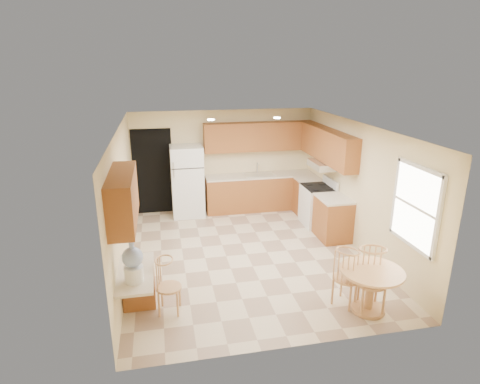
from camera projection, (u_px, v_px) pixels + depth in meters
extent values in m
plane|color=beige|center=(247.00, 254.00, 7.88)|extent=(5.50, 5.50, 0.00)
cube|color=white|center=(248.00, 127.00, 7.11)|extent=(4.50, 5.50, 0.02)
cube|color=beige|center=(224.00, 160.00, 10.06)|extent=(4.50, 0.02, 2.50)
cube|color=beige|center=(296.00, 263.00, 4.93)|extent=(4.50, 0.02, 2.50)
cube|color=beige|center=(123.00, 202.00, 7.07)|extent=(0.02, 5.50, 2.50)
cube|color=beige|center=(358.00, 187.00, 7.92)|extent=(0.02, 5.50, 2.50)
cube|color=black|center=(153.00, 172.00, 9.77)|extent=(0.90, 0.02, 2.10)
cube|color=#9F5A28|center=(260.00, 193.00, 10.20)|extent=(2.75, 0.60, 0.87)
cube|color=beige|center=(260.00, 175.00, 10.06)|extent=(2.75, 0.63, 0.04)
cube|color=#9F5A28|center=(308.00, 197.00, 9.85)|extent=(0.60, 0.59, 0.87)
cube|color=beige|center=(309.00, 179.00, 9.71)|extent=(0.63, 0.59, 0.04)
cube|color=#9F5A28|center=(333.00, 219.00, 8.49)|extent=(0.60, 0.80, 0.87)
cube|color=beige|center=(334.00, 199.00, 8.35)|extent=(0.63, 0.80, 0.04)
cube|color=#9F5A28|center=(259.00, 136.00, 9.88)|extent=(2.75, 0.33, 0.70)
cube|color=#9F5A28|center=(328.00, 145.00, 8.83)|extent=(0.33, 2.42, 0.70)
cube|color=#9F5A28|center=(123.00, 198.00, 5.42)|extent=(0.33, 1.40, 0.70)
cube|color=silver|center=(259.00, 175.00, 10.04)|extent=(0.78, 0.44, 0.01)
cube|color=silver|center=(323.00, 165.00, 8.92)|extent=(0.50, 0.76, 0.14)
cube|color=#9F5A28|center=(139.00, 283.00, 6.16)|extent=(0.48, 0.42, 0.72)
cube|color=beige|center=(136.00, 273.00, 5.69)|extent=(0.50, 1.20, 0.04)
cube|color=white|center=(416.00, 207.00, 6.12)|extent=(0.05, 1.00, 1.20)
cube|color=white|center=(421.00, 167.00, 5.92)|extent=(0.05, 1.10, 0.06)
cube|color=white|center=(410.00, 244.00, 6.31)|extent=(0.05, 1.10, 0.06)
cube|color=white|center=(438.00, 219.00, 5.62)|extent=(0.05, 0.06, 1.28)
cube|color=white|center=(396.00, 196.00, 6.61)|extent=(0.05, 0.06, 1.28)
cylinder|color=white|center=(211.00, 120.00, 8.14)|extent=(0.14, 0.14, 0.02)
cylinder|color=white|center=(277.00, 118.00, 8.40)|extent=(0.14, 0.14, 0.02)
cube|color=white|center=(187.00, 181.00, 9.67)|extent=(0.76, 0.71, 1.72)
cube|color=black|center=(188.00, 169.00, 9.21)|extent=(0.74, 0.01, 0.02)
cube|color=silver|center=(174.00, 174.00, 9.17)|extent=(0.03, 0.03, 0.18)
cube|color=silver|center=(174.00, 165.00, 9.11)|extent=(0.03, 0.03, 0.14)
cube|color=white|center=(317.00, 206.00, 9.21)|extent=(0.65, 0.76, 0.90)
cube|color=black|center=(319.00, 187.00, 9.07)|extent=(0.64, 0.75, 0.02)
cube|color=white|center=(330.00, 182.00, 9.09)|extent=(0.06, 0.76, 0.18)
cylinder|color=tan|center=(368.00, 309.00, 6.09)|extent=(0.50, 0.50, 0.05)
cylinder|color=tan|center=(370.00, 291.00, 6.00)|extent=(0.13, 0.13, 0.62)
cylinder|color=tan|center=(372.00, 271.00, 5.89)|extent=(0.93, 0.93, 0.04)
cylinder|color=tan|center=(347.00, 279.00, 6.15)|extent=(0.41, 0.41, 0.04)
cylinder|color=tan|center=(333.00, 287.00, 6.33)|extent=(0.04, 0.04, 0.44)
cylinder|color=tan|center=(350.00, 285.00, 6.38)|extent=(0.04, 0.04, 0.44)
cylinder|color=tan|center=(341.00, 297.00, 6.05)|extent=(0.04, 0.04, 0.44)
cylinder|color=tan|center=(359.00, 295.00, 6.11)|extent=(0.04, 0.04, 0.44)
cylinder|color=tan|center=(371.00, 283.00, 5.95)|extent=(0.44, 0.44, 0.04)
cylinder|color=tan|center=(355.00, 292.00, 6.14)|extent=(0.04, 0.04, 0.48)
cylinder|color=tan|center=(374.00, 290.00, 6.20)|extent=(0.04, 0.04, 0.48)
cylinder|color=tan|center=(365.00, 304.00, 5.85)|extent=(0.04, 0.04, 0.48)
cylinder|color=tan|center=(385.00, 302.00, 5.91)|extent=(0.04, 0.04, 0.48)
cylinder|color=tan|center=(169.00, 287.00, 5.96)|extent=(0.38, 0.38, 0.04)
cylinder|color=tan|center=(160.00, 295.00, 6.12)|extent=(0.03, 0.03, 0.41)
cylinder|color=tan|center=(178.00, 294.00, 6.18)|extent=(0.03, 0.03, 0.41)
cylinder|color=tan|center=(160.00, 306.00, 5.87)|extent=(0.03, 0.03, 0.41)
cylinder|color=tan|center=(179.00, 303.00, 5.92)|extent=(0.03, 0.03, 0.41)
cylinder|color=white|center=(134.00, 274.00, 5.41)|extent=(0.26, 0.26, 0.22)
sphere|color=#8CA4D8|center=(133.00, 257.00, 5.33)|extent=(0.28, 0.28, 0.28)
cylinder|color=#8CA4D8|center=(131.00, 245.00, 5.28)|extent=(0.07, 0.07, 0.08)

